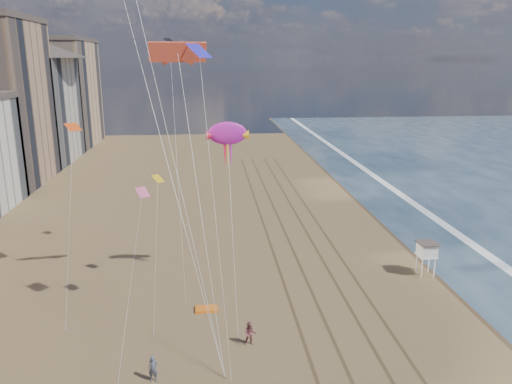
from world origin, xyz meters
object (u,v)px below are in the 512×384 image
Objects in this scene: kite_flyer_b at (250,334)px; grounded_kite at (206,309)px; lifeguard_stand at (427,250)px; show_kite at (228,134)px; kite_flyer_a at (153,369)px.

grounded_kite is at bearing 126.49° from kite_flyer_b.
lifeguard_stand is 1.87× the size of kite_flyer_b.
show_kite reaches higher than lifeguard_stand.
kite_flyer_b is (3.43, -5.93, 0.85)m from grounded_kite.
show_kite reaches higher than kite_flyer_a.
kite_flyer_a is 8.07m from kite_flyer_b.
grounded_kite is 0.11× the size of show_kite.
show_kite is 18.31m from kite_flyer_b.
show_kite is at bearing 66.41° from grounded_kite.
kite_flyer_a is at bearing -110.87° from show_kite.
grounded_kite is at bearing -166.54° from lifeguard_stand.
show_kite is (2.35, 5.82, 14.85)m from grounded_kite.
grounded_kite is at bearing -111.97° from show_kite.
grounded_kite is (-22.60, -5.41, -2.66)m from lifeguard_stand.
lifeguard_stand is 23.39m from grounded_kite.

